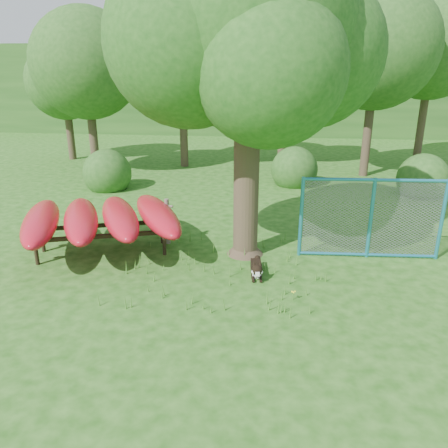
# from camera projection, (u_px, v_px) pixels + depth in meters

# --- Properties ---
(ground) EXTENTS (80.00, 80.00, 0.00)m
(ground) POSITION_uv_depth(u_px,v_px,m) (207.00, 289.00, 8.98)
(ground) COLOR #1A4C0F
(ground) RESTS_ON ground
(oak_tree) EXTENTS (5.88, 5.14, 7.37)m
(oak_tree) POSITION_uv_depth(u_px,v_px,m) (247.00, 36.00, 9.11)
(oak_tree) COLOR #382B1E
(oak_tree) RESTS_ON ground
(wooden_post) EXTENTS (0.33, 0.13, 1.20)m
(wooden_post) POSITION_uv_depth(u_px,v_px,m) (167.00, 220.00, 11.13)
(wooden_post) COLOR brown
(wooden_post) RESTS_ON ground
(kayak_rack) EXTENTS (4.72, 4.24, 1.17)m
(kayak_rack) POSITION_uv_depth(u_px,v_px,m) (101.00, 219.00, 10.44)
(kayak_rack) COLOR black
(kayak_rack) RESTS_ON ground
(husky_dog) EXTENTS (0.31, 1.00, 0.44)m
(husky_dog) POSITION_uv_depth(u_px,v_px,m) (257.00, 269.00, 9.51)
(husky_dog) COLOR black
(husky_dog) RESTS_ON ground
(fence_section) EXTENTS (3.32, 0.26, 3.23)m
(fence_section) POSITION_uv_depth(u_px,v_px,m) (371.00, 219.00, 10.20)
(fence_section) COLOR teal
(fence_section) RESTS_ON ground
(wildflower_clump) EXTENTS (0.09, 0.09, 0.20)m
(wildflower_clump) POSITION_uv_depth(u_px,v_px,m) (293.00, 293.00, 8.48)
(wildflower_clump) COLOR #49832B
(wildflower_clump) RESTS_ON ground
(bg_tree_a) EXTENTS (4.40, 4.40, 6.70)m
(bg_tree_a) POSITION_uv_depth(u_px,v_px,m) (86.00, 64.00, 17.61)
(bg_tree_a) COLOR #382B1E
(bg_tree_a) RESTS_ON ground
(bg_tree_b) EXTENTS (5.20, 5.20, 8.22)m
(bg_tree_b) POSITION_uv_depth(u_px,v_px,m) (181.00, 37.00, 18.70)
(bg_tree_b) COLOR #382B1E
(bg_tree_b) RESTS_ON ground
(bg_tree_c) EXTENTS (4.00, 4.00, 6.12)m
(bg_tree_c) POSITION_uv_depth(u_px,v_px,m) (285.00, 74.00, 19.62)
(bg_tree_c) COLOR #382B1E
(bg_tree_c) RESTS_ON ground
(bg_tree_d) EXTENTS (4.80, 4.80, 7.50)m
(bg_tree_d) POSITION_uv_depth(u_px,v_px,m) (377.00, 48.00, 17.02)
(bg_tree_d) COLOR #382B1E
(bg_tree_d) RESTS_ON ground
(bg_tree_e) EXTENTS (4.60, 4.60, 7.55)m
(bg_tree_e) POSITION_uv_depth(u_px,v_px,m) (433.00, 47.00, 19.43)
(bg_tree_e) COLOR #382B1E
(bg_tree_e) RESTS_ON ground
(bg_tree_f) EXTENTS (3.60, 3.60, 5.55)m
(bg_tree_f) POSITION_uv_depth(u_px,v_px,m) (64.00, 82.00, 20.96)
(bg_tree_f) COLOR #382B1E
(bg_tree_f) RESTS_ON ground
(shrub_left) EXTENTS (1.80, 1.80, 1.80)m
(shrub_left) POSITION_uv_depth(u_px,v_px,m) (109.00, 189.00, 16.58)
(shrub_left) COLOR #22501A
(shrub_left) RESTS_ON ground
(shrub_right) EXTENTS (1.80, 1.80, 1.80)m
(shrub_right) POSITION_uv_depth(u_px,v_px,m) (420.00, 195.00, 15.72)
(shrub_right) COLOR #22501A
(shrub_right) RESTS_ON ground
(shrub_mid) EXTENTS (1.80, 1.80, 1.80)m
(shrub_mid) POSITION_uv_depth(u_px,v_px,m) (294.00, 185.00, 17.18)
(shrub_mid) COLOR #22501A
(shrub_mid) RESTS_ON ground
(wooded_hillside) EXTENTS (80.00, 12.00, 6.00)m
(wooded_hillside) POSITION_uv_depth(u_px,v_px,m) (263.00, 88.00, 34.20)
(wooded_hillside) COLOR #22501A
(wooded_hillside) RESTS_ON ground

